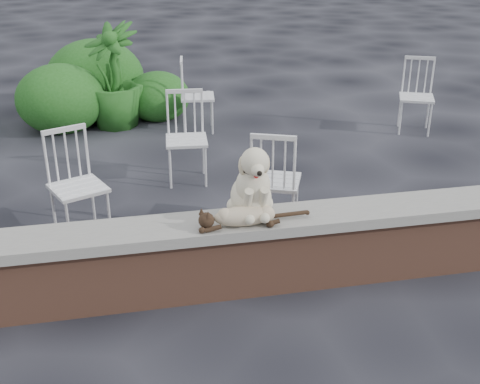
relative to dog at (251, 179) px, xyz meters
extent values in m
plane|color=black|center=(0.52, -0.06, -0.86)|extent=(60.00, 60.00, 0.00)
cube|color=brown|center=(0.52, -0.06, -0.61)|extent=(6.00, 0.30, 0.50)
cube|color=slate|center=(0.52, -0.06, -0.32)|extent=(6.20, 0.40, 0.08)
imported|color=#1D5117|center=(-0.92, 4.10, -0.18)|extent=(1.07, 1.07, 1.36)
ellipsoid|color=#1D5117|center=(-1.61, 4.10, -0.46)|extent=(1.15, 1.05, 0.91)
ellipsoid|color=#1D5117|center=(-1.17, 4.87, -0.38)|extent=(1.36, 1.25, 1.08)
ellipsoid|color=#1D5117|center=(-0.34, 4.32, -0.55)|extent=(0.87, 0.80, 0.69)
camera|label=1|loc=(-0.86, -3.80, 1.66)|focal=45.02mm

